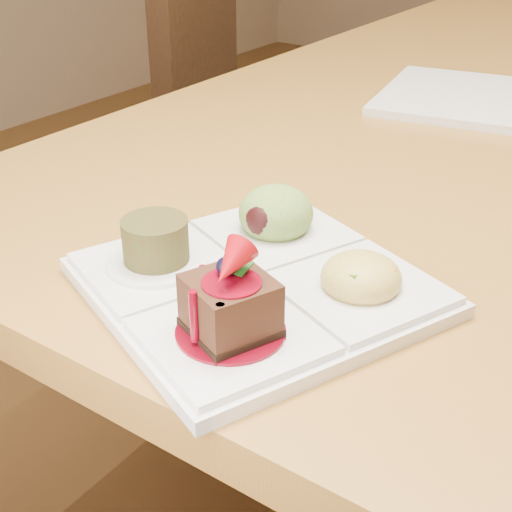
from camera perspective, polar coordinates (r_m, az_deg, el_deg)
The scene contains 4 objects.
ground at distance 1.59m, azimuth 17.89°, elevation -14.80°, with size 6.00×6.00×0.00m, color #503116.
chair_left at distance 1.63m, azimuth -0.63°, elevation 12.55°, with size 0.61×0.61×1.07m.
sampler_plate at distance 0.58m, azimuth 0.21°, elevation -1.17°, with size 0.32×0.32×0.10m.
second_plate at distance 1.13m, azimuth 16.99°, elevation 11.96°, with size 0.26×0.26×0.01m, color silver.
Camera 1 is at (0.24, -1.16, 1.06)m, focal length 50.00 mm.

